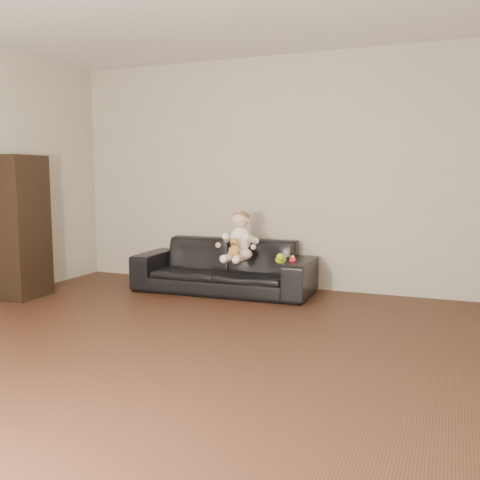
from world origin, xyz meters
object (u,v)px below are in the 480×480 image
at_px(sofa, 224,266).
at_px(baby, 239,239).
at_px(toy_rattle, 293,260).
at_px(teddy_bear, 235,247).
at_px(toy_green, 281,260).
at_px(cabinet, 21,227).
at_px(toy_blue_disc, 286,264).

distance_m(sofa, baby, 0.41).
bearing_deg(toy_rattle, teddy_bear, -161.38).
bearing_deg(toy_green, cabinet, -161.36).
distance_m(sofa, toy_green, 0.73).
relative_size(sofa, toy_blue_disc, 20.65).
distance_m(sofa, toy_rattle, 0.82).
relative_size(cabinet, toy_green, 11.45).
bearing_deg(baby, toy_rattle, 5.51).
distance_m(toy_green, toy_blue_disc, 0.09).
relative_size(toy_green, toy_blue_disc, 1.37).
distance_m(toy_green, toy_rattle, 0.13).
relative_size(cabinet, baby, 2.79).
bearing_deg(toy_rattle, toy_green, -142.90).
bearing_deg(toy_blue_disc, toy_rattle, 74.73).
bearing_deg(baby, toy_green, -3.48).
xyz_separation_m(cabinet, teddy_bear, (2.10, 0.75, -0.20)).
bearing_deg(toy_blue_disc, sofa, 165.83).
distance_m(baby, toy_rattle, 0.61).
bearing_deg(baby, teddy_bear, -83.97).
relative_size(sofa, teddy_bear, 10.12).
bearing_deg(cabinet, baby, 20.23).
bearing_deg(toy_green, toy_rattle, 37.10).
bearing_deg(teddy_bear, toy_green, 29.44).
xyz_separation_m(baby, teddy_bear, (0.01, -0.16, -0.07)).
bearing_deg(toy_rattle, cabinet, -160.51).
height_order(cabinet, baby, cabinet).
height_order(teddy_bear, toy_rattle, teddy_bear).
bearing_deg(toy_blue_disc, cabinet, -162.58).
height_order(cabinet, toy_green, cabinet).
bearing_deg(toy_rattle, toy_blue_disc, -105.27).
distance_m(cabinet, baby, 2.28).
distance_m(sofa, teddy_bear, 0.44).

